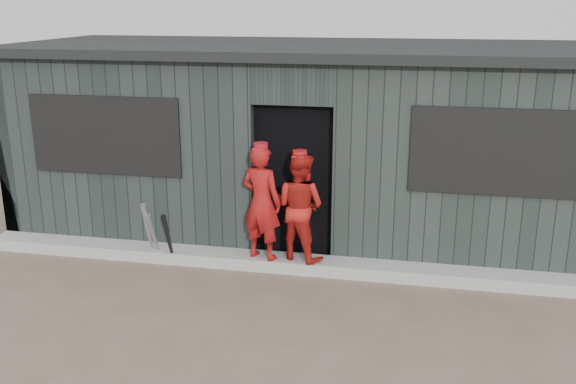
% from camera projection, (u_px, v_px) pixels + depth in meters
% --- Properties ---
extents(ground, '(80.00, 80.00, 0.00)m').
position_uv_depth(ground, '(251.00, 342.00, 6.23)').
color(ground, brown).
rests_on(ground, ground).
extents(curb, '(8.00, 0.36, 0.15)m').
position_uv_depth(curb, '(288.00, 263.00, 7.91)').
color(curb, '#9F9F99').
rests_on(curb, ground).
extents(bat_left, '(0.09, 0.33, 0.81)m').
position_uv_depth(bat_left, '(149.00, 231.00, 8.05)').
color(bat_left, '#93939B').
rests_on(bat_left, ground).
extents(bat_mid, '(0.11, 0.28, 0.68)m').
position_uv_depth(bat_mid, '(154.00, 237.00, 8.04)').
color(bat_mid, gray).
rests_on(bat_mid, ground).
extents(bat_right, '(0.09, 0.30, 0.71)m').
position_uv_depth(bat_right, '(169.00, 239.00, 7.92)').
color(bat_right, black).
rests_on(bat_right, ground).
extents(player_red_left, '(0.60, 0.48, 1.42)m').
position_uv_depth(player_red_left, '(262.00, 203.00, 7.70)').
color(player_red_left, '#9E1313').
rests_on(player_red_left, curb).
extents(player_red_right, '(0.79, 0.71, 1.33)m').
position_uv_depth(player_red_right, '(300.00, 206.00, 7.71)').
color(player_red_right, '#B41B16').
rests_on(player_red_right, curb).
extents(player_grey_back, '(0.55, 0.36, 1.11)m').
position_uv_depth(player_grey_back, '(332.00, 212.00, 8.32)').
color(player_grey_back, '#AFAFAF').
rests_on(player_grey_back, ground).
extents(dugout, '(8.30, 3.30, 2.62)m').
position_uv_depth(dugout, '(312.00, 139.00, 9.15)').
color(dugout, black).
rests_on(dugout, ground).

